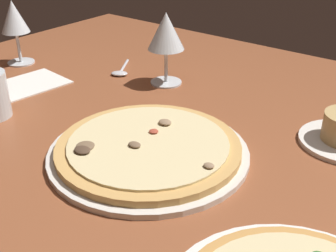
# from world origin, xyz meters

# --- Properties ---
(dining_table) EXTENTS (1.50, 1.10, 0.04)m
(dining_table) POSITION_xyz_m (0.00, 0.00, 0.02)
(dining_table) COLOR brown
(dining_table) RESTS_ON ground
(pizza_main) EXTENTS (0.34, 0.34, 0.03)m
(pizza_main) POSITION_xyz_m (0.01, -0.12, 0.05)
(pizza_main) COLOR silver
(pizza_main) RESTS_ON dining_table
(wine_glass_far) EXTENTS (0.08, 0.08, 0.16)m
(wine_glass_far) POSITION_xyz_m (-0.17, 0.15, 0.16)
(wine_glass_far) COLOR silver
(wine_glass_far) RESTS_ON dining_table
(wine_glass_near) EXTENTS (0.07, 0.07, 0.16)m
(wine_glass_near) POSITION_xyz_m (-0.55, 0.03, 0.15)
(wine_glass_near) COLOR silver
(wine_glass_near) RESTS_ON dining_table
(paper_menu) EXTENTS (0.15, 0.19, 0.00)m
(paper_menu) POSITION_xyz_m (-0.41, -0.06, 0.04)
(paper_menu) COLOR white
(paper_menu) RESTS_ON dining_table
(spoon) EXTENTS (0.08, 0.11, 0.01)m
(spoon) POSITION_xyz_m (-0.29, 0.13, 0.04)
(spoon) COLOR silver
(spoon) RESTS_ON dining_table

